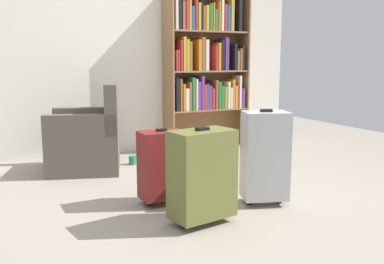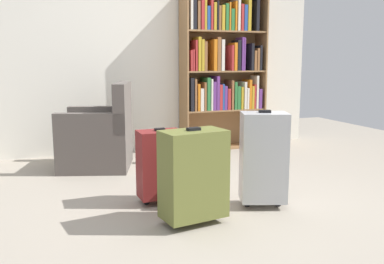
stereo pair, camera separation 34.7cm
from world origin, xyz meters
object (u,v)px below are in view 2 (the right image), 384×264
at_px(suitcase_dark_red, 160,164).
at_px(suitcase_silver, 263,157).
at_px(mug, 144,159).
at_px(suitcase_olive, 194,174).
at_px(armchair, 100,138).
at_px(bookshelf, 222,65).

xyz_separation_m(suitcase_dark_red, suitcase_silver, (0.73, -0.36, 0.08)).
bearing_deg(suitcase_dark_red, suitcase_silver, -26.32).
height_order(mug, suitcase_dark_red, suitcase_dark_red).
distance_m(mug, suitcase_olive, 1.87).
height_order(armchair, mug, armchair).
bearing_deg(bookshelf, armchair, -162.57).
relative_size(suitcase_dark_red, suitcase_olive, 0.89).
distance_m(bookshelf, suitcase_dark_red, 2.38).
xyz_separation_m(armchair, suitcase_silver, (1.02, -1.67, 0.08)).
distance_m(bookshelf, suitcase_olive, 2.73).
bearing_deg(suitcase_olive, mug, 87.31).
distance_m(mug, suitcase_dark_red, 1.37).
bearing_deg(armchair, mug, 2.46).
bearing_deg(suitcase_silver, bookshelf, 74.56).
xyz_separation_m(suitcase_silver, suitcase_olive, (-0.63, -0.15, -0.04)).
bearing_deg(suitcase_olive, suitcase_dark_red, 100.58).
relative_size(mug, suitcase_olive, 0.18).
xyz_separation_m(mug, suitcase_olive, (-0.09, -1.84, 0.31)).
relative_size(armchair, suitcase_olive, 1.32).
height_order(mug, suitcase_olive, suitcase_olive).
height_order(armchair, suitcase_dark_red, armchair).
relative_size(bookshelf, suitcase_olive, 2.87).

